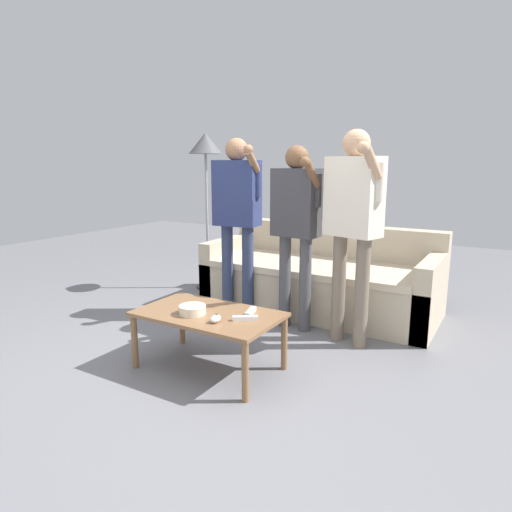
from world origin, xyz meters
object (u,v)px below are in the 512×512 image
Objects in this scene: snack_bowl at (192,310)px; player_center at (296,217)px; couch at (321,280)px; floor_lamp at (206,154)px; game_remote_wand_near at (251,312)px; coffee_table at (209,319)px; game_remote_nunchuk at (216,319)px; player_right at (353,213)px; game_remote_wand_far at (245,318)px; player_left at (237,206)px.

player_center reaches higher than snack_bowl.
floor_lamp is at bearing 177.91° from couch.
couch is 13.57× the size of game_remote_wand_near.
coffee_table is 6.01× the size of game_remote_wand_near.
game_remote_nunchuk is 1.32m from player_right.
player_right reaches higher than game_remote_nunchuk.
game_remote_wand_far is at bearing -82.38° from player_center.
player_right is (0.51, -0.07, 0.06)m from player_center.
game_remote_wand_near is at bearing -85.70° from couch.
floor_lamp is 1.65m from player_center.
player_left is at bearing 113.11° from coffee_table.
player_left is 10.35× the size of game_remote_wand_far.
couch is at bearing 90.23° from game_remote_nunchuk.
game_remote_wand_near is at bearing 25.35° from coffee_table.
game_remote_nunchuk is 0.05× the size of floor_lamp.
player_right reaches higher than player_center.
player_right is at bearing -52.64° from couch.
game_remote_nunchuk is at bearing -40.14° from coffee_table.
snack_bowl reaches higher than game_remote_nunchuk.
game_remote_nunchuk is 2.52m from floor_lamp.
snack_bowl is 0.10× the size of floor_lamp.
couch reaches higher than snack_bowl.
couch is at bearing 95.32° from game_remote_wand_far.
snack_bowl is 0.11× the size of player_left.
player_left is at bearing -37.41° from floor_lamp.
coffee_table is 1.33m from player_right.
player_left is 0.98× the size of player_right.
player_left is (-0.38, 1.13, 0.58)m from snack_bowl.
player_left reaches higher than snack_bowl.
player_left reaches higher than coffee_table.
couch is 1.62m from coffee_table.
game_remote_wand_near reaches higher than coffee_table.
floor_lamp is at bearing 123.95° from snack_bowl.
couch is 1.14m from player_right.
player_right is at bearing 68.18° from game_remote_wand_far.
couch is at bearing 82.55° from snack_bowl.
couch is 1.27× the size of floor_lamp.
game_remote_nunchuk is at bearing -52.00° from floor_lamp.
player_center reaches higher than game_remote_wand_far.
player_center reaches higher than game_remote_nunchuk.
snack_bowl is 0.38m from game_remote_wand_far.
coffee_table is at bearing -99.35° from player_center.
floor_lamp is 1.12× the size of player_center.
player_center is at bearing -88.48° from couch.
player_center is at bearing 77.56° from snack_bowl.
snack_bowl is 1.39m from player_right.
coffee_table is 0.63× the size of player_center.
coffee_table is at bearing -95.24° from couch.
player_center is at bearing -25.25° from floor_lamp.
player_left reaches higher than game_remote_wand_near.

